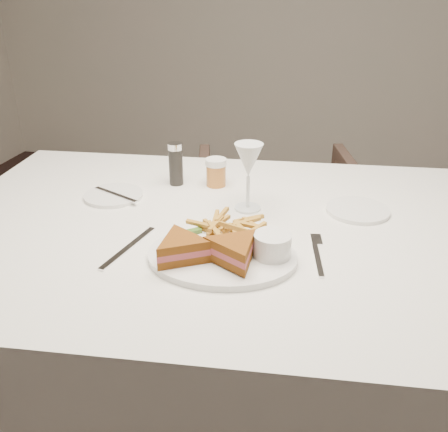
% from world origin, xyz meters
% --- Properties ---
extents(table, '(1.53, 1.09, 0.75)m').
position_xyz_m(table, '(-0.28, 0.11, 0.38)').
color(table, silver).
rests_on(table, ground).
extents(chair_far, '(0.79, 0.76, 0.68)m').
position_xyz_m(chair_far, '(-0.25, 0.96, 0.34)').
color(chair_far, '#4A362D').
rests_on(chair_far, ground).
extents(table_setting, '(0.81, 0.57, 0.18)m').
position_xyz_m(table_setting, '(-0.28, 0.06, 0.79)').
color(table_setting, white).
rests_on(table_setting, table).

